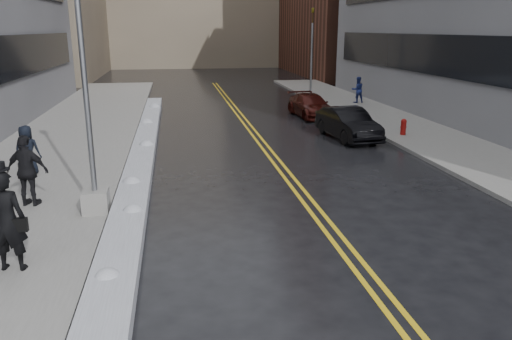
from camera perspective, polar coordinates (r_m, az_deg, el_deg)
name	(u,v)px	position (r m, az deg, el deg)	size (l,w,h in m)	color
ground	(230,239)	(11.88, -2.95, -7.93)	(160.00, 160.00, 0.00)	black
sidewalk_west	(63,148)	(21.82, -21.23, 2.31)	(5.50, 50.00, 0.15)	gray
sidewalk_east	(423,136)	(24.07, 18.57, 3.76)	(4.00, 50.00, 0.15)	gray
lane_line_left	(258,143)	(21.63, 0.26, 3.10)	(0.12, 50.00, 0.01)	gold
lane_line_right	(265,143)	(21.69, 1.05, 3.13)	(0.12, 50.00, 0.01)	gold
snow_ridge	(142,155)	(19.41, -12.85, 1.71)	(0.90, 30.00, 0.34)	silver
lamppost	(89,122)	(13.18, -18.60, 5.19)	(0.65, 0.65, 7.62)	gray
fire_hydrant	(403,126)	(23.54, 16.50, 4.85)	(0.26, 0.26, 0.73)	maroon
traffic_signal	(312,49)	(36.15, 6.39, 13.59)	(0.16, 0.20, 6.00)	gray
pedestrian_fedora	(7,221)	(10.91, -26.59, -5.22)	(0.75, 0.49, 2.05)	black
pedestrian_c	(27,150)	(17.90, -24.68, 2.08)	(0.80, 0.52, 1.64)	black
pedestrian_d	(28,171)	(14.68, -24.65, -0.08)	(1.14, 0.47, 1.94)	black
pedestrian_east	(358,90)	(33.17, 11.53, 8.97)	(0.80, 0.63, 1.66)	navy
car_black	(348,124)	(22.70, 10.46, 5.23)	(1.48, 4.24, 1.40)	black
car_maroon	(311,106)	(28.36, 6.27, 7.33)	(1.73, 4.27, 1.24)	#3D0D09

